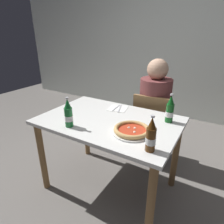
# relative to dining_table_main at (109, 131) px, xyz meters

# --- Properties ---
(ground_plane) EXTENTS (8.00, 8.00, 0.00)m
(ground_plane) POSITION_rel_dining_table_main_xyz_m (0.00, 0.00, -0.64)
(ground_plane) COLOR slate
(back_wall_tiled) EXTENTS (7.00, 0.10, 2.60)m
(back_wall_tiled) POSITION_rel_dining_table_main_xyz_m (0.00, 2.20, 0.66)
(back_wall_tiled) COLOR silver
(back_wall_tiled) RESTS_ON ground_plane
(dining_table_main) EXTENTS (1.20, 0.80, 0.75)m
(dining_table_main) POSITION_rel_dining_table_main_xyz_m (0.00, 0.00, 0.00)
(dining_table_main) COLOR silver
(dining_table_main) RESTS_ON ground_plane
(chair_behind_table) EXTENTS (0.43, 0.43, 0.85)m
(chair_behind_table) POSITION_rel_dining_table_main_xyz_m (0.19, 0.61, -0.15)
(chair_behind_table) COLOR olive
(chair_behind_table) RESTS_ON ground_plane
(diner_seated) EXTENTS (0.34, 0.34, 1.21)m
(diner_seated) POSITION_rel_dining_table_main_xyz_m (0.19, 0.66, -0.05)
(diner_seated) COLOR #2D3342
(diner_seated) RESTS_ON ground_plane
(pizza_margherita_near) EXTENTS (0.30, 0.30, 0.04)m
(pizza_margherita_near) POSITION_rel_dining_table_main_xyz_m (0.28, -0.12, 0.14)
(pizza_margherita_near) COLOR white
(pizza_margherita_near) RESTS_ON dining_table_main
(beer_bottle_left) EXTENTS (0.07, 0.07, 0.25)m
(beer_bottle_left) POSITION_rel_dining_table_main_xyz_m (0.48, -0.27, 0.22)
(beer_bottle_left) COLOR #512D0F
(beer_bottle_left) RESTS_ON dining_table_main
(beer_bottle_center) EXTENTS (0.07, 0.07, 0.25)m
(beer_bottle_center) POSITION_rel_dining_table_main_xyz_m (0.46, 0.22, 0.22)
(beer_bottle_center) COLOR #14591E
(beer_bottle_center) RESTS_ON dining_table_main
(beer_bottle_right) EXTENTS (0.07, 0.07, 0.25)m
(beer_bottle_right) POSITION_rel_dining_table_main_xyz_m (-0.20, -0.28, 0.22)
(beer_bottle_right) COLOR #196B2D
(beer_bottle_right) RESTS_ON dining_table_main
(napkin_with_cutlery) EXTENTS (0.21, 0.21, 0.01)m
(napkin_with_cutlery) POSITION_rel_dining_table_main_xyz_m (-0.06, 0.26, 0.12)
(napkin_with_cutlery) COLOR white
(napkin_with_cutlery) RESTS_ON dining_table_main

